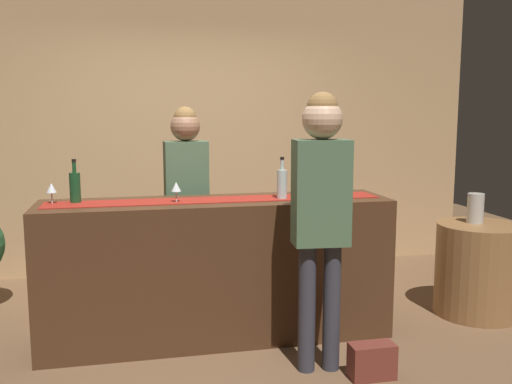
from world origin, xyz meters
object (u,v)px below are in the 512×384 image
at_px(customer_sipping, 321,201).
at_px(bartender, 186,187).
at_px(wine_bottle_amber, 324,181).
at_px(wine_glass_mid_counter, 52,189).
at_px(round_side_table, 479,269).
at_px(wine_glass_near_customer, 176,187).
at_px(wine_bottle_green, 75,187).
at_px(handbag, 372,361).
at_px(vase_on_side_table, 475,208).
at_px(wine_bottle_clear, 282,183).

bearing_deg(customer_sipping, bartender, 124.31).
height_order(wine_bottle_amber, wine_glass_mid_counter, wine_bottle_amber).
bearing_deg(round_side_table, wine_glass_near_customer, -178.34).
bearing_deg(bartender, round_side_table, 163.75).
relative_size(wine_glass_near_customer, wine_glass_mid_counter, 1.00).
distance_m(wine_glass_mid_counter, bartender, 1.09).
bearing_deg(bartender, wine_bottle_green, 29.35).
bearing_deg(wine_bottle_green, customer_sipping, -26.26).
bearing_deg(customer_sipping, handbag, -28.38).
relative_size(wine_bottle_amber, wine_glass_mid_counter, 2.10).
relative_size(wine_glass_near_customer, customer_sipping, 0.08).
height_order(wine_glass_near_customer, vase_on_side_table, wine_glass_near_customer).
bearing_deg(customer_sipping, wine_glass_near_customer, 148.33).
bearing_deg(wine_bottle_green, wine_bottle_amber, -1.10).
xyz_separation_m(wine_glass_mid_counter, bartender, (0.96, 0.51, -0.09)).
relative_size(bartender, handbag, 5.97).
bearing_deg(wine_bottle_clear, bartender, 134.60).
relative_size(wine_glass_mid_counter, bartender, 0.09).
bearing_deg(wine_glass_near_customer, wine_bottle_clear, -0.13).
height_order(bartender, customer_sipping, customer_sipping).
relative_size(wine_bottle_amber, bartender, 0.18).
distance_m(wine_bottle_amber, vase_on_side_table, 1.33).
bearing_deg(wine_bottle_clear, round_side_table, 2.47).
bearing_deg(round_side_table, wine_bottle_green, 178.89).
height_order(wine_bottle_clear, bartender, bartender).
bearing_deg(wine_glass_mid_counter, bartender, 27.94).
bearing_deg(round_side_table, handbag, -146.14).
bearing_deg(handbag, wine_bottle_clear, 114.75).
height_order(wine_bottle_clear, wine_glass_near_customer, wine_bottle_clear).
bearing_deg(customer_sipping, wine_bottle_amber, 74.25).
xyz_separation_m(customer_sipping, round_side_table, (1.58, 0.69, -0.72)).
xyz_separation_m(wine_bottle_amber, wine_glass_mid_counter, (-1.93, 0.03, -0.01)).
height_order(wine_glass_mid_counter, handbag, wine_glass_mid_counter).
height_order(wine_glass_near_customer, bartender, bartender).
relative_size(customer_sipping, vase_on_side_table, 7.30).
height_order(wine_bottle_amber, round_side_table, wine_bottle_amber).
xyz_separation_m(wine_bottle_clear, handbag, (0.37, -0.80, -1.01)).
bearing_deg(customer_sipping, wine_bottle_green, 158.46).
bearing_deg(wine_glass_mid_counter, wine_glass_near_customer, -8.43).
bearing_deg(wine_bottle_green, bartender, 31.85).
height_order(wine_bottle_green, bartender, bartender).
bearing_deg(handbag, wine_bottle_green, 152.60).
bearing_deg(wine_bottle_green, handbag, -27.40).
height_order(wine_glass_near_customer, handbag, wine_glass_near_customer).
bearing_deg(wine_glass_near_customer, vase_on_side_table, 3.23).
distance_m(wine_bottle_clear, round_side_table, 1.83).
distance_m(wine_bottle_green, customer_sipping, 1.68).
distance_m(wine_bottle_green, wine_bottle_clear, 1.43).
distance_m(customer_sipping, handbag, 1.04).
distance_m(bartender, customer_sipping, 1.43).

